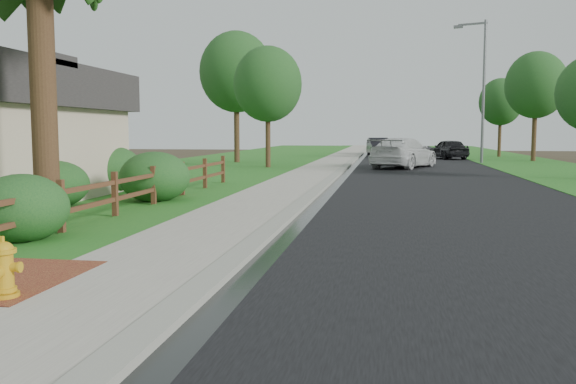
% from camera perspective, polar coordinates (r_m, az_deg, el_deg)
% --- Properties ---
extents(ground, '(120.00, 120.00, 0.00)m').
position_cam_1_polar(ground, '(8.84, -8.81, -7.68)').
color(ground, '#39321F').
extents(road, '(8.00, 90.00, 0.02)m').
position_cam_1_polar(road, '(43.26, 11.74, 2.87)').
color(road, black).
rests_on(road, ground).
extents(curb, '(0.40, 90.00, 0.12)m').
position_cam_1_polar(curb, '(43.28, 6.17, 3.02)').
color(curb, gray).
rests_on(curb, ground).
extents(wet_gutter, '(0.50, 90.00, 0.00)m').
position_cam_1_polar(wet_gutter, '(43.26, 6.63, 2.96)').
color(wet_gutter, black).
rests_on(wet_gutter, road).
extents(sidewalk, '(2.20, 90.00, 0.10)m').
position_cam_1_polar(sidewalk, '(43.36, 4.45, 3.03)').
color(sidewalk, gray).
rests_on(sidewalk, ground).
extents(grass_strip, '(1.60, 90.00, 0.06)m').
position_cam_1_polar(grass_strip, '(43.56, 1.95, 3.03)').
color(grass_strip, '#1C621F').
rests_on(grass_strip, ground).
extents(lawn_near, '(9.00, 90.00, 0.04)m').
position_cam_1_polar(lawn_near, '(44.52, -4.71, 3.05)').
color(lawn_near, '#1C621F').
rests_on(lawn_near, ground).
extents(verge_far, '(6.00, 90.00, 0.04)m').
position_cam_1_polar(verge_far, '(44.11, 20.73, 2.68)').
color(verge_far, '#1C621F').
rests_on(verge_far, ground).
extents(brick_patch, '(1.60, 2.40, 0.11)m').
position_cam_1_polar(brick_patch, '(8.90, -24.62, -7.68)').
color(brick_patch, maroon).
rests_on(brick_patch, ground).
extents(ranch_fence, '(0.12, 16.92, 1.10)m').
position_cam_1_polar(ranch_fence, '(15.93, -14.07, 0.41)').
color(ranch_fence, '#4C2F19').
rests_on(ranch_fence, ground).
extents(fire_hydrant, '(0.47, 0.38, 0.72)m').
position_cam_1_polar(fire_hydrant, '(7.86, -25.10, -6.60)').
color(fire_hydrant, gold).
rests_on(fire_hydrant, sidewalk).
extents(white_suv, '(4.30, 6.19, 1.66)m').
position_cam_1_polar(white_suv, '(34.72, 10.75, 3.62)').
color(white_suv, silver).
rests_on(white_suv, road).
extents(dark_car_mid, '(2.92, 4.61, 1.46)m').
position_cam_1_polar(dark_car_mid, '(46.68, 14.78, 3.91)').
color(dark_car_mid, black).
rests_on(dark_car_mid, road).
extents(dark_car_far, '(2.24, 4.75, 1.50)m').
position_cam_1_polar(dark_car_far, '(52.58, 8.47, 4.23)').
color(dark_car_far, black).
rests_on(dark_car_far, road).
extents(streetlight, '(2.01, 0.88, 9.03)m').
position_cam_1_polar(streetlight, '(41.07, 17.62, 9.71)').
color(streetlight, slate).
rests_on(streetlight, ground).
extents(boulder, '(1.22, 1.10, 0.67)m').
position_cam_1_polar(boulder, '(19.00, -11.12, 0.44)').
color(boulder, brown).
rests_on(boulder, ground).
extents(shrub_a, '(1.74, 1.74, 1.27)m').
position_cam_1_polar(shrub_a, '(12.17, -23.64, -1.40)').
color(shrub_a, '#18451E').
rests_on(shrub_a, ground).
extents(shrub_b, '(2.36, 2.36, 1.27)m').
position_cam_1_polar(shrub_b, '(17.38, -20.99, 0.68)').
color(shrub_b, '#18451E').
rests_on(shrub_b, ground).
extents(shrub_c, '(2.50, 2.50, 1.46)m').
position_cam_1_polar(shrub_c, '(17.94, -12.37, 1.38)').
color(shrub_c, '#18451E').
rests_on(shrub_c, ground).
extents(shrub_d, '(2.82, 2.82, 1.59)m').
position_cam_1_polar(shrub_d, '(21.16, -16.56, 2.08)').
color(shrub_d, '#18451E').
rests_on(shrub_d, ground).
extents(tree_near_left, '(3.82, 3.82, 6.77)m').
position_cam_1_polar(tree_near_left, '(34.39, -1.90, 10.04)').
color(tree_near_left, '#3B2418').
rests_on(tree_near_left, ground).
extents(tree_mid_left, '(4.75, 4.75, 8.50)m').
position_cam_1_polar(tree_mid_left, '(40.25, -4.86, 11.11)').
color(tree_mid_left, '#3B2418').
rests_on(tree_mid_left, ground).
extents(tree_mid_right, '(4.10, 4.10, 7.44)m').
position_cam_1_polar(tree_mid_right, '(45.05, 22.19, 9.24)').
color(tree_mid_right, '#3B2418').
rests_on(tree_mid_right, ground).
extents(tree_far_right, '(3.40, 3.40, 6.28)m').
position_cam_1_polar(tree_far_right, '(51.76, 19.29, 7.96)').
color(tree_far_right, '#3B2418').
rests_on(tree_far_right, ground).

